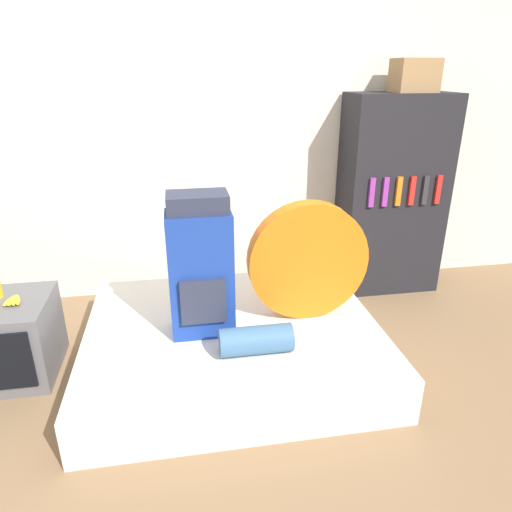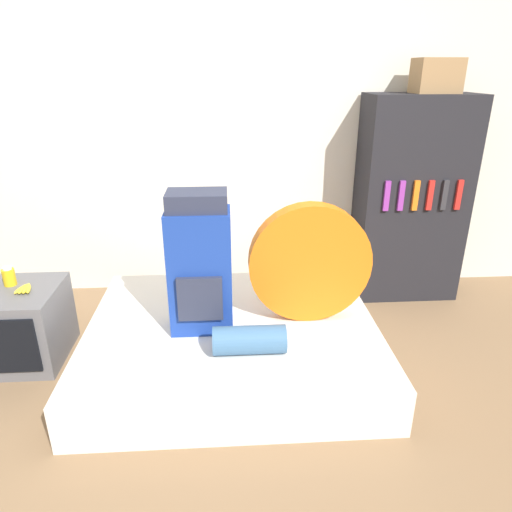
% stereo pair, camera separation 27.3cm
% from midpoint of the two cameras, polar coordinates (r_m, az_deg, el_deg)
% --- Properties ---
extents(ground_plane, '(16.00, 16.00, 0.00)m').
position_cam_midpoint_polar(ground_plane, '(2.55, -6.29, -21.83)').
color(ground_plane, '#846647').
extents(wall_back, '(8.00, 0.05, 2.60)m').
position_cam_midpoint_polar(wall_back, '(3.70, -9.24, 14.76)').
color(wall_back, silver).
rests_on(wall_back, ground_plane).
extents(bed, '(1.81, 1.50, 0.28)m').
position_cam_midpoint_polar(bed, '(2.99, -5.57, -10.77)').
color(bed, silver).
rests_on(bed, ground_plane).
extents(backpack, '(0.37, 0.28, 0.86)m').
position_cam_midpoint_polar(backpack, '(2.69, -9.83, -1.49)').
color(backpack, navy).
rests_on(backpack, bed).
extents(tent_bag, '(0.76, 0.12, 0.76)m').
position_cam_midpoint_polar(tent_bag, '(2.85, 3.76, -0.65)').
color(tent_bag, orange).
rests_on(tent_bag, bed).
extents(sleeping_roll, '(0.41, 0.16, 0.16)m').
position_cam_midpoint_polar(sleeping_roll, '(2.60, -3.06, -10.54)').
color(sleeping_roll, '#3D668E').
rests_on(sleeping_roll, bed).
extents(television, '(0.52, 0.55, 0.49)m').
position_cam_midpoint_polar(television, '(3.26, -30.67, -8.96)').
color(television, '#5B5B60').
rests_on(television, ground_plane).
extents(banana_bunch, '(0.11, 0.14, 0.03)m').
position_cam_midpoint_polar(banana_bunch, '(3.12, -30.28, -4.86)').
color(banana_bunch, yellow).
rests_on(banana_bunch, television).
extents(bookshelf, '(0.82, 0.43, 1.61)m').
position_cam_midpoint_polar(bookshelf, '(3.89, 14.69, 7.23)').
color(bookshelf, black).
rests_on(bookshelf, ground_plane).
extents(cardboard_box, '(0.31, 0.24, 0.24)m').
position_cam_midpoint_polar(cardboard_box, '(3.78, 17.16, 20.77)').
color(cardboard_box, '#99754C').
rests_on(cardboard_box, bookshelf).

